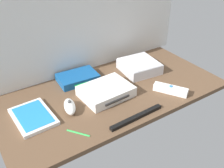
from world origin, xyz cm
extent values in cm
cube|color=brown|center=(0.00, 0.00, -1.00)|extent=(100.00, 48.00, 2.00)
cube|color=silver|center=(0.00, 24.60, 32.00)|extent=(110.00, 1.20, 64.00)
cube|color=white|center=(-3.75, -1.05, 2.20)|extent=(21.71, 16.94, 4.40)
cube|color=#2D2D2D|center=(-3.38, -9.24, 2.20)|extent=(12.01, 1.15, 0.80)
cube|color=silver|center=(21.57, 8.12, 2.50)|extent=(18.64, 18.64, 5.00)
cube|color=silver|center=(21.57, 8.12, 5.15)|extent=(17.90, 17.90, 0.30)
cube|color=white|center=(-35.15, 1.47, 0.70)|extent=(14.34, 19.52, 1.40)
cube|color=#2384CC|center=(-35.15, 1.47, 1.48)|extent=(11.79, 16.77, 0.16)
cube|color=#145193|center=(-8.44, 16.39, 1.70)|extent=(18.72, 13.11, 3.40)
cube|color=#19D833|center=(-8.83, 10.21, 1.70)|extent=(8.01, 0.90, 0.60)
cube|color=white|center=(21.06, -14.55, 1.50)|extent=(10.82, 14.49, 3.00)
cylinder|color=#387FDB|center=(21.06, -14.55, 3.20)|extent=(1.40, 1.40, 0.40)
ellipsoid|color=white|center=(-21.32, -2.05, 2.00)|extent=(7.05, 10.84, 4.00)
sphere|color=#4C4C4C|center=(-21.32, -2.05, 4.40)|extent=(1.40, 1.40, 1.40)
cube|color=black|center=(-2.21, -20.46, 0.70)|extent=(24.05, 2.62, 1.40)
cylinder|color=green|center=(-24.53, -15.50, 0.35)|extent=(5.93, 7.64, 0.70)
camera|label=1|loc=(-52.37, -79.83, 64.81)|focal=41.90mm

